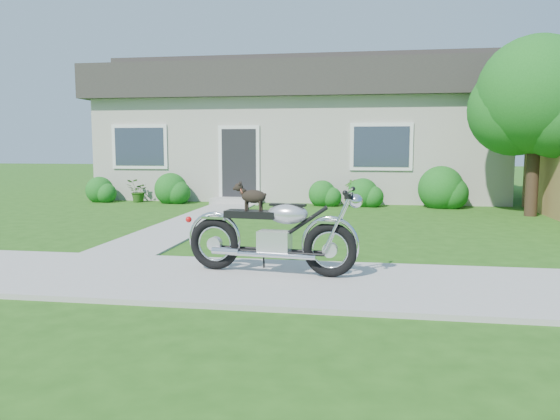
% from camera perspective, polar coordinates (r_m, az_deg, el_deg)
% --- Properties ---
extents(ground, '(80.00, 80.00, 0.00)m').
position_cam_1_polar(ground, '(6.85, -9.53, -7.06)').
color(ground, '#235114').
rests_on(ground, ground).
extents(sidewalk, '(24.00, 2.20, 0.04)m').
position_cam_1_polar(sidewalk, '(6.85, -9.53, -6.89)').
color(sidewalk, '#9E9B93').
rests_on(sidewalk, ground).
extents(walkway, '(1.20, 8.00, 0.03)m').
position_cam_1_polar(walkway, '(11.99, -8.68, -1.06)').
color(walkway, '#9E9B93').
rests_on(walkway, ground).
extents(house, '(12.60, 7.03, 4.50)m').
position_cam_1_polar(house, '(18.43, 2.47, 8.38)').
color(house, '#B2ACA1').
rests_on(house, ground).
extents(tree_near, '(2.73, 2.69, 4.12)m').
position_cam_1_polar(tree_near, '(13.85, 25.77, 10.27)').
color(tree_near, '#3D2B1C').
rests_on(tree_near, ground).
extents(shrub_row, '(10.62, 1.19, 1.19)m').
position_cam_1_polar(shrub_row, '(14.92, 3.62, 2.08)').
color(shrub_row, '#185B18').
rests_on(shrub_row, ground).
extents(potted_plant_left, '(0.77, 0.76, 0.65)m').
position_cam_1_polar(potted_plant_left, '(16.30, -14.70, 1.93)').
color(potted_plant_left, '#234D14').
rests_on(potted_plant_left, ground).
extents(potted_plant_right, '(0.57, 0.57, 0.72)m').
position_cam_1_polar(potted_plant_right, '(14.91, 7.48, 1.81)').
color(potted_plant_right, '#245E19').
rests_on(potted_plant_right, ground).
extents(motorcycle_with_dog, '(2.22, 0.62, 1.12)m').
position_cam_1_polar(motorcycle_with_dog, '(6.75, -0.61, -2.51)').
color(motorcycle_with_dog, black).
rests_on(motorcycle_with_dog, sidewalk).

